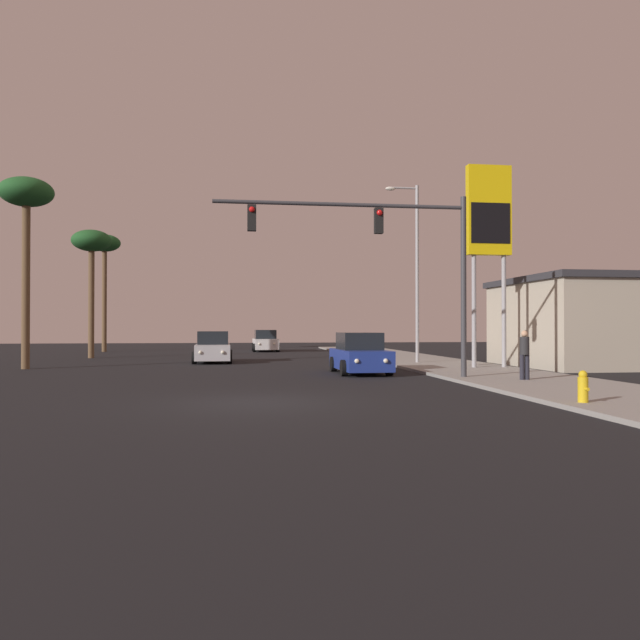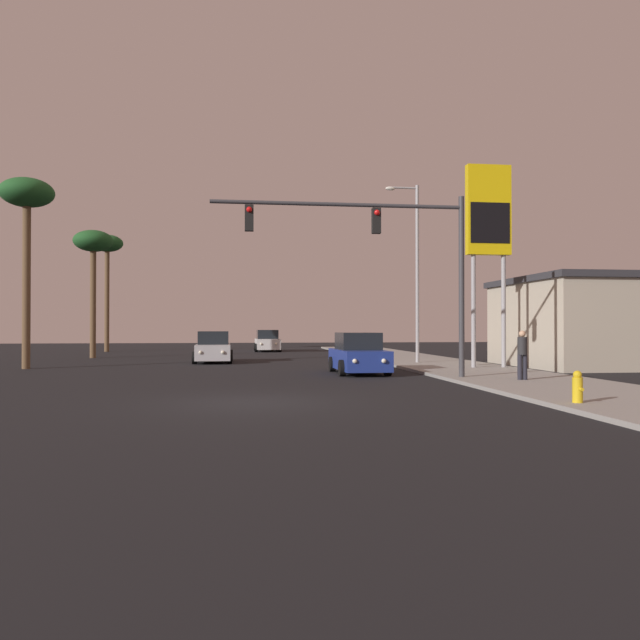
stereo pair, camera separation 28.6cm
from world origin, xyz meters
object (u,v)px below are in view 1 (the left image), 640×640
car_silver (213,348)px  car_blue (360,355)px  gas_station_sign (489,222)px  palm_tree_near (26,203)px  street_lamp (415,264)px  fire_hydrant (583,387)px  traffic_light_mast (391,245)px  pedestrian_on_sidewalk (525,353)px  palm_tree_mid (92,247)px  car_white (265,342)px  palm_tree_far (105,250)px

car_silver → car_blue: 10.85m
gas_station_sign → palm_tree_near: bearing=170.6°
street_lamp → fire_hydrant: bearing=-93.0°
street_lamp → car_silver: bearing=161.9°
car_blue → gas_station_sign: gas_station_sign is taller
traffic_light_mast → gas_station_sign: size_ratio=1.01×
car_silver → car_blue: bearing=124.2°
fire_hydrant → pedestrian_on_sidewalk: size_ratio=0.46×
street_lamp → palm_tree_mid: (-17.81, 9.19, 1.72)m
car_blue → fire_hydrant: car_blue is taller
car_silver → gas_station_sign: size_ratio=0.48×
car_white → pedestrian_on_sidewalk: size_ratio=2.59×
palm_tree_far → fire_hydrant: bearing=-63.3°
palm_tree_near → fire_hydrant: bearing=-42.3°
car_white → palm_tree_far: palm_tree_far is taller
car_blue → street_lamp: (3.97, 5.53, 4.36)m
car_silver → car_white: (3.56, 15.18, 0.00)m
car_white → street_lamp: street_lamp is taller
fire_hydrant → palm_tree_near: bearing=137.7°
street_lamp → gas_station_sign: 4.97m
traffic_light_mast → palm_tree_far: 32.40m
car_blue → palm_tree_mid: (-13.84, 14.72, 6.07)m
car_blue → fire_hydrant: (3.10, -11.32, -0.27)m
car_silver → pedestrian_on_sidewalk: (10.93, -13.96, 0.27)m
gas_station_sign → fire_hydrant: bearing=-103.5°
gas_station_sign → pedestrian_on_sidewalk: gas_station_sign is taller
car_blue → street_lamp: bearing=-127.1°
traffic_light_mast → pedestrian_on_sidewalk: (4.28, -1.49, -3.78)m
palm_tree_mid → pedestrian_on_sidewalk: bearing=-46.9°
car_blue → pedestrian_on_sidewalk: (4.67, -5.09, 0.27)m
traffic_light_mast → pedestrian_on_sidewalk: bearing=-19.2°
traffic_light_mast → pedestrian_on_sidewalk: 5.90m
fire_hydrant → traffic_light_mast: bearing=109.3°
car_white → palm_tree_far: bearing=-4.5°
car_silver → palm_tree_far: bearing=-62.0°
traffic_light_mast → fire_hydrant: bearing=-70.7°
traffic_light_mast → palm_tree_near: (-14.90, 8.31, 2.76)m
car_silver → fire_hydrant: bearing=113.8°
car_white → street_lamp: (6.66, -18.52, 4.36)m
street_lamp → palm_tree_far: bearing=134.8°
car_white → palm_tree_mid: (-11.15, -9.34, 6.07)m
gas_station_sign → palm_tree_far: (-21.20, 23.40, 1.26)m
pedestrian_on_sidewalk → palm_tree_mid: 27.72m
palm_tree_mid → palm_tree_near: bearing=-93.9°
pedestrian_on_sidewalk → fire_hydrant: bearing=-104.2°
fire_hydrant → palm_tree_far: (-18.16, 36.04, 7.39)m
car_silver → palm_tree_mid: (-7.59, 5.85, 6.07)m
car_blue → gas_station_sign: 8.58m
street_lamp → pedestrian_on_sidewalk: (0.71, -10.62, -4.08)m
car_white → palm_tree_mid: bearing=38.5°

